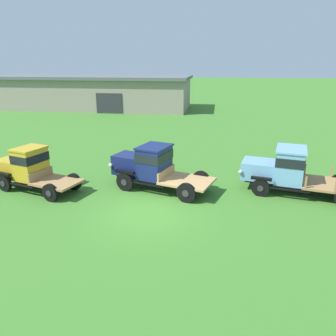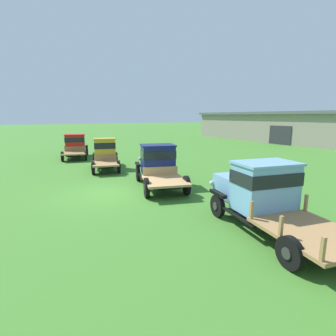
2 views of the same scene
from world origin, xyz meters
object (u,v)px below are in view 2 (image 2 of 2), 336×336
at_px(farm_shed, 277,126).
at_px(vintage_truck_second_in_line, 105,153).
at_px(vintage_truck_midrow_center, 157,163).
at_px(vintage_truck_far_side, 262,192).
at_px(vintage_truck_foreground_near, 76,145).

height_order(farm_shed, vintage_truck_second_in_line, farm_shed).
bearing_deg(vintage_truck_midrow_center, farm_shed, 116.48).
height_order(vintage_truck_midrow_center, vintage_truck_far_side, vintage_truck_far_side).
distance_m(farm_shed, vintage_truck_far_side, 33.73).
relative_size(vintage_truck_foreground_near, vintage_truck_midrow_center, 0.92).
distance_m(vintage_truck_foreground_near, vintage_truck_far_side, 18.72).
relative_size(vintage_truck_foreground_near, vintage_truck_second_in_line, 1.00).
relative_size(vintage_truck_second_in_line, vintage_truck_far_side, 0.84).
height_order(vintage_truck_second_in_line, vintage_truck_far_side, vintage_truck_far_side).
relative_size(vintage_truck_midrow_center, vintage_truck_far_side, 0.92).
bearing_deg(vintage_truck_second_in_line, vintage_truck_foreground_near, -172.60).
xyz_separation_m(farm_shed, vintage_truck_second_in_line, (7.81, -28.54, -1.05)).
bearing_deg(farm_shed, vintage_truck_second_in_line, -74.69).
xyz_separation_m(vintage_truck_midrow_center, vintage_truck_far_side, (6.51, 0.51, -0.03)).
height_order(farm_shed, vintage_truck_midrow_center, farm_shed).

